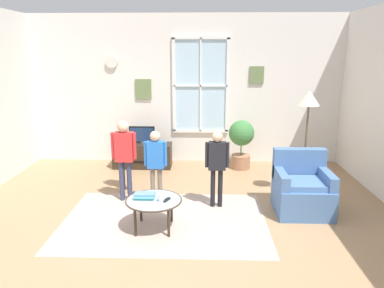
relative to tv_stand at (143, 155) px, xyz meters
The scene contains 16 objects.
ground_plane 2.76m from the tv_stand, 72.18° to the right, with size 6.87×6.76×0.02m, color #9E7A56.
back_wall 1.60m from the tv_stand, 31.39° to the left, with size 6.27×0.17×2.98m.
area_rug 2.48m from the tv_stand, 73.93° to the right, with size 2.76×1.90×0.01m, color tan.
tv_stand is the anchor object (origin of this frame).
television 0.42m from the tv_stand, 90.00° to the right, with size 0.50×0.08×0.35m.
armchair 3.30m from the tv_stand, 37.30° to the right, with size 0.76×0.74×0.87m.
coffee_table 2.67m from the tv_stand, 77.57° to the right, with size 0.73×0.73×0.41m.
book_stack 2.60m from the tv_stand, 80.00° to the right, with size 0.26×0.19×0.07m.
cup 2.75m from the tv_stand, 75.64° to the right, with size 0.08×0.08×0.10m, color white.
remote_near_books 2.74m from the tv_stand, 74.25° to the right, with size 0.04×0.14×0.02m, color black.
person_black_shirt 2.39m from the tv_stand, 53.17° to the right, with size 0.35×0.16×1.15m.
person_blue_shirt 1.93m from the tv_stand, 74.39° to the right, with size 0.34×0.16×1.13m.
person_green_shirt 1.33m from the tv_stand, 93.43° to the right, with size 0.33×0.15×1.09m.
person_red_shirt 1.77m from the tv_stand, 89.50° to the right, with size 0.38×0.17×1.26m.
potted_plant_by_window 1.98m from the tv_stand, ahead, with size 0.49×0.49×0.97m.
floor_lamp 3.35m from the tv_stand, 27.91° to the right, with size 0.32×0.32×1.69m.
Camera 1 is at (0.36, -4.29, 2.25)m, focal length 33.89 mm.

